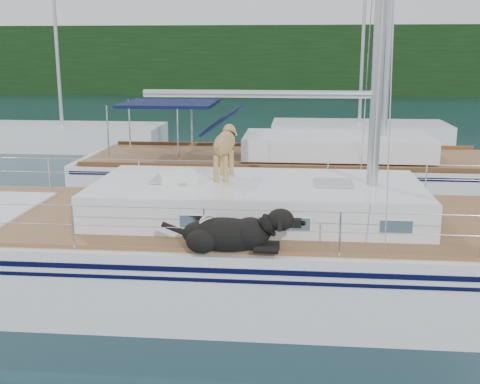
# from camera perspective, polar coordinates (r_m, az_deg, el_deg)

# --- Properties ---
(ground) EXTENTS (120.00, 120.00, 0.00)m
(ground) POSITION_cam_1_polar(r_m,az_deg,el_deg) (10.22, -2.93, -8.96)
(ground) COLOR black
(ground) RESTS_ON ground
(tree_line) EXTENTS (90.00, 3.00, 6.00)m
(tree_line) POSITION_cam_1_polar(r_m,az_deg,el_deg) (54.38, 4.01, 12.32)
(tree_line) COLOR black
(tree_line) RESTS_ON ground
(shore_bank) EXTENTS (92.00, 1.00, 1.20)m
(shore_bank) POSITION_cam_1_polar(r_m,az_deg,el_deg) (55.67, 4.01, 9.87)
(shore_bank) COLOR #595147
(shore_bank) RESTS_ON ground
(main_sailboat) EXTENTS (12.00, 3.89, 14.01)m
(main_sailboat) POSITION_cam_1_polar(r_m,az_deg,el_deg) (9.97, -2.45, -5.39)
(main_sailboat) COLOR white
(main_sailboat) RESTS_ON ground
(neighbor_sailboat) EXTENTS (11.00, 3.50, 13.30)m
(neighbor_sailboat) POSITION_cam_1_polar(r_m,az_deg,el_deg) (16.07, 5.14, 1.59)
(neighbor_sailboat) COLOR white
(neighbor_sailboat) RESTS_ON ground
(bg_boat_west) EXTENTS (8.00, 3.00, 11.65)m
(bg_boat_west) POSITION_cam_1_polar(r_m,az_deg,el_deg) (25.41, -16.44, 4.99)
(bg_boat_west) COLOR white
(bg_boat_west) RESTS_ON ground
(bg_boat_center) EXTENTS (7.20, 3.00, 11.65)m
(bg_boat_center) POSITION_cam_1_polar(r_m,az_deg,el_deg) (25.72, 11.20, 5.38)
(bg_boat_center) COLOR white
(bg_boat_center) RESTS_ON ground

